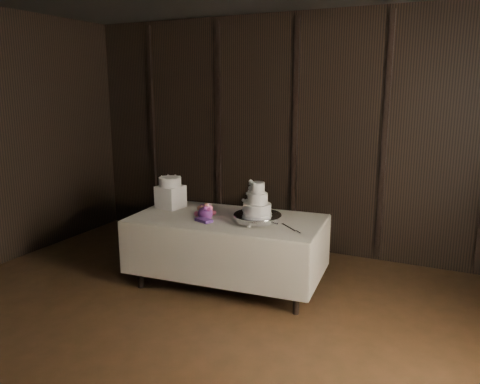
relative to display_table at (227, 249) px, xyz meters
name	(u,v)px	position (x,y,z in m)	size (l,w,h in m)	color
room	(111,186)	(0.23, -2.01, 1.08)	(6.08, 7.08, 3.08)	black
display_table	(227,249)	(0.00, 0.00, 0.00)	(2.07, 1.20, 0.76)	beige
cake_stand	(257,219)	(0.37, -0.05, 0.39)	(0.48, 0.48, 0.09)	silver
wedding_cake	(255,202)	(0.34, -0.06, 0.56)	(0.31, 0.27, 0.33)	white
bouquet	(205,212)	(-0.20, -0.11, 0.41)	(0.29, 0.39, 0.18)	#EA6585
box_pedestal	(171,197)	(-0.77, 0.10, 0.47)	(0.26, 0.26, 0.25)	white
small_cake	(170,182)	(-0.77, 0.10, 0.64)	(0.25, 0.25, 0.10)	white
cake_knife	(289,227)	(0.71, -0.07, 0.35)	(0.37, 0.02, 0.01)	silver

